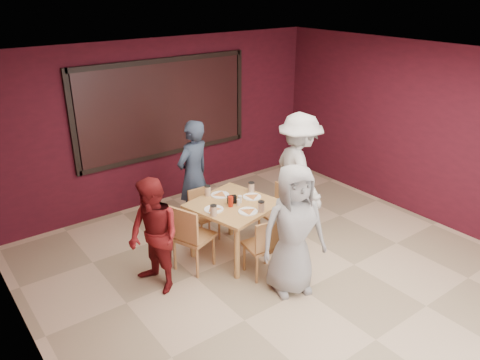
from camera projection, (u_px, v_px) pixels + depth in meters
floor at (304, 290)px, 5.95m from camera, size 7.00×7.00×0.00m
window_blinds at (165, 109)px, 7.83m from camera, size 3.00×0.02×1.50m
dining_table at (233, 210)px, 6.46m from camera, size 1.23×1.23×0.96m
chair_front at (265, 244)px, 6.05m from camera, size 0.47×0.47×0.86m
chair_back at (203, 211)px, 7.03m from camera, size 0.39×0.39×0.77m
chair_left at (190, 235)px, 6.16m from camera, size 0.60×0.60×0.96m
chair_right at (278, 209)px, 7.03m from camera, size 0.40×0.40×0.82m
diner_front at (293, 230)px, 5.66m from camera, size 0.96×0.78×1.69m
diner_back at (193, 175)px, 7.19m from camera, size 0.73×0.58×1.74m
diner_left at (154, 236)px, 5.72m from camera, size 0.67×0.80×1.49m
diner_right at (299, 173)px, 7.13m from camera, size 1.00×1.34×1.86m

